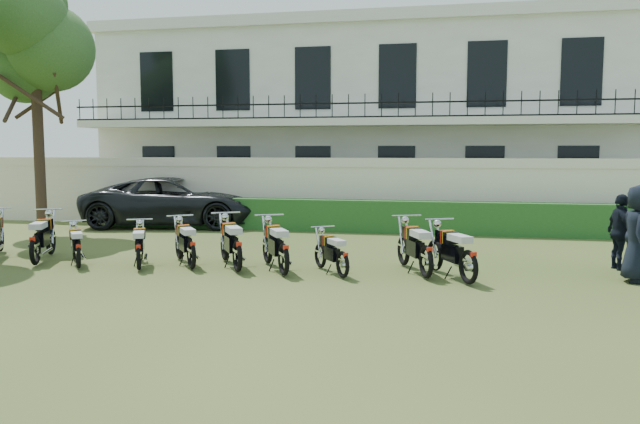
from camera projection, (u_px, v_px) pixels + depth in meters
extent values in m
plane|color=#31441B|center=(281.00, 277.00, 12.64)|extent=(100.00, 100.00, 0.00)
cube|color=#ECE3C7|center=(345.00, 198.00, 20.33)|extent=(30.00, 0.30, 2.00)
cube|color=#ECE3C7|center=(345.00, 163.00, 20.22)|extent=(30.00, 0.35, 0.30)
cube|color=#1A4A1C|center=(372.00, 216.00, 19.40)|extent=(18.00, 0.60, 1.00)
cube|color=white|center=(368.00, 127.00, 25.93)|extent=(20.00, 8.00, 7.00)
cube|color=white|center=(369.00, 36.00, 25.56)|extent=(20.40, 8.40, 0.40)
cube|color=white|center=(351.00, 122.00, 21.35)|extent=(20.00, 1.40, 0.25)
cube|color=black|center=(348.00, 103.00, 20.66)|extent=(20.00, 0.05, 0.05)
cube|color=black|center=(348.00, 117.00, 20.70)|extent=(20.00, 0.05, 0.05)
cube|color=black|center=(159.00, 175.00, 23.74)|extent=(1.30, 0.12, 2.20)
cube|color=black|center=(157.00, 82.00, 23.39)|extent=(1.30, 0.12, 2.20)
cube|color=black|center=(234.00, 176.00, 23.14)|extent=(1.30, 0.12, 2.20)
cube|color=black|center=(233.00, 80.00, 22.79)|extent=(1.30, 0.12, 2.20)
cube|color=black|center=(313.00, 176.00, 22.54)|extent=(1.30, 0.12, 2.20)
cube|color=black|center=(313.00, 78.00, 22.19)|extent=(1.30, 0.12, 2.20)
cube|color=black|center=(396.00, 177.00, 21.94)|extent=(1.30, 0.12, 2.20)
cube|color=black|center=(398.00, 76.00, 21.59)|extent=(1.30, 0.12, 2.20)
cube|color=black|center=(484.00, 178.00, 21.34)|extent=(1.30, 0.12, 2.20)
cube|color=black|center=(487.00, 74.00, 20.99)|extent=(1.30, 0.12, 2.20)
cube|color=black|center=(577.00, 179.00, 20.74)|extent=(1.30, 0.12, 2.20)
cube|color=black|center=(581.00, 72.00, 20.39)|extent=(1.30, 0.12, 2.20)
cylinder|color=#473323|center=(39.00, 148.00, 19.05)|extent=(0.32, 0.32, 5.25)
sphere|color=#2D4F1F|center=(50.00, 48.00, 18.86)|extent=(2.60, 2.60, 2.60)
sphere|color=#2D4F1F|center=(24.00, 67.00, 19.21)|extent=(2.20, 2.20, 2.20)
sphere|color=#2D4F1F|center=(25.00, 19.00, 18.17)|extent=(2.40, 2.40, 2.40)
sphere|color=#2D4F1F|center=(32.00, 4.00, 18.62)|extent=(2.00, 2.00, 2.00)
torus|color=black|center=(26.00, 257.00, 13.03)|extent=(0.34, 0.66, 0.67)
torus|color=black|center=(43.00, 247.00, 14.42)|extent=(0.34, 0.66, 0.67)
cube|color=black|center=(34.00, 245.00, 13.65)|extent=(0.41, 0.63, 0.33)
cube|color=black|center=(37.00, 230.00, 13.87)|extent=(0.45, 0.56, 0.24)
cube|color=red|center=(37.00, 229.00, 13.87)|extent=(0.28, 0.26, 0.25)
cube|color=#FEAC0D|center=(36.00, 230.00, 13.80)|extent=(0.26, 0.24, 0.25)
cube|color=silver|center=(30.00, 231.00, 13.33)|extent=(0.47, 0.66, 0.13)
cylinder|color=silver|center=(40.00, 214.00, 14.18)|extent=(0.62, 0.28, 0.03)
torus|color=black|center=(80.00, 261.00, 12.85)|extent=(0.39, 0.49, 0.55)
torus|color=black|center=(76.00, 253.00, 13.90)|extent=(0.39, 0.49, 0.55)
cube|color=black|center=(78.00, 251.00, 13.32)|extent=(0.43, 0.50, 0.27)
cube|color=black|center=(77.00, 239.00, 13.48)|extent=(0.43, 0.47, 0.20)
cube|color=red|center=(77.00, 238.00, 13.48)|extent=(0.19, 0.24, 0.21)
cube|color=#FEAC0D|center=(77.00, 239.00, 13.43)|extent=(0.17, 0.23, 0.21)
cube|color=silver|center=(78.00, 240.00, 13.07)|extent=(0.47, 0.53, 0.11)
cylinder|color=silver|center=(76.00, 225.00, 13.72)|extent=(0.45, 0.34, 0.03)
torus|color=black|center=(138.00, 263.00, 12.58)|extent=(0.33, 0.56, 0.58)
torus|color=black|center=(140.00, 253.00, 13.77)|extent=(0.33, 0.56, 0.58)
cube|color=black|center=(139.00, 252.00, 13.12)|extent=(0.38, 0.54, 0.28)
cube|color=black|center=(139.00, 238.00, 13.30)|extent=(0.41, 0.49, 0.21)
cube|color=red|center=(139.00, 238.00, 13.30)|extent=(0.23, 0.24, 0.22)
cube|color=#FEAC0D|center=(138.00, 238.00, 13.25)|extent=(0.21, 0.22, 0.22)
cube|color=silver|center=(138.00, 240.00, 12.84)|extent=(0.43, 0.57, 0.11)
cylinder|color=silver|center=(139.00, 224.00, 13.57)|extent=(0.52, 0.27, 0.03)
torus|color=black|center=(198.00, 261.00, 12.68)|extent=(0.43, 0.56, 0.62)
torus|color=black|center=(185.00, 252.00, 13.89)|extent=(0.43, 0.56, 0.62)
cube|color=black|center=(192.00, 249.00, 13.22)|extent=(0.47, 0.56, 0.30)
cube|color=black|center=(189.00, 235.00, 13.41)|extent=(0.48, 0.53, 0.22)
cube|color=red|center=(189.00, 235.00, 13.41)|extent=(0.22, 0.27, 0.23)
cube|color=#FEAC0D|center=(190.00, 235.00, 13.35)|extent=(0.20, 0.25, 0.23)
cube|color=silver|center=(194.00, 236.00, 12.94)|extent=(0.52, 0.60, 0.12)
cylinder|color=silver|center=(186.00, 220.00, 13.67)|extent=(0.52, 0.38, 0.03)
torus|color=black|center=(245.00, 264.00, 12.29)|extent=(0.43, 0.63, 0.67)
torus|color=black|center=(231.00, 252.00, 13.63)|extent=(0.43, 0.63, 0.67)
cube|color=black|center=(238.00, 250.00, 12.89)|extent=(0.48, 0.62, 0.33)
cube|color=black|center=(235.00, 234.00, 13.10)|extent=(0.50, 0.57, 0.24)
cube|color=red|center=(235.00, 234.00, 13.10)|extent=(0.26, 0.29, 0.25)
cube|color=#FEAC0D|center=(236.00, 234.00, 13.03)|extent=(0.23, 0.26, 0.25)
cube|color=silver|center=(241.00, 236.00, 12.58)|extent=(0.53, 0.65, 0.13)
cylinder|color=silver|center=(232.00, 217.00, 13.40)|extent=(0.58, 0.36, 0.03)
torus|color=black|center=(293.00, 267.00, 11.92)|extent=(0.41, 0.63, 0.66)
torus|color=black|center=(275.00, 255.00, 13.26)|extent=(0.41, 0.63, 0.66)
cube|color=black|center=(284.00, 253.00, 12.52)|extent=(0.47, 0.62, 0.33)
cube|color=black|center=(281.00, 237.00, 12.73)|extent=(0.49, 0.57, 0.24)
cube|color=red|center=(281.00, 237.00, 12.73)|extent=(0.26, 0.28, 0.25)
cube|color=#FEAC0D|center=(282.00, 237.00, 12.67)|extent=(0.23, 0.26, 0.25)
cube|color=silver|center=(288.00, 239.00, 12.21)|extent=(0.52, 0.65, 0.13)
cylinder|color=silver|center=(277.00, 220.00, 13.03)|extent=(0.58, 0.35, 0.03)
torus|color=black|center=(355.00, 271.00, 11.84)|extent=(0.37, 0.50, 0.55)
torus|color=black|center=(331.00, 261.00, 12.91)|extent=(0.37, 0.50, 0.55)
cube|color=black|center=(344.00, 260.00, 12.32)|extent=(0.41, 0.50, 0.27)
cube|color=black|center=(339.00, 246.00, 12.49)|extent=(0.42, 0.46, 0.20)
cube|color=red|center=(339.00, 246.00, 12.49)|extent=(0.20, 0.24, 0.21)
cube|color=#FEAC0D|center=(340.00, 246.00, 12.44)|extent=(0.18, 0.22, 0.21)
cube|color=silver|center=(349.00, 247.00, 12.07)|extent=(0.45, 0.53, 0.11)
cylinder|color=silver|center=(334.00, 231.00, 12.72)|extent=(0.46, 0.32, 0.03)
torus|color=black|center=(439.00, 270.00, 11.63)|extent=(0.34, 0.66, 0.67)
torus|color=black|center=(414.00, 257.00, 13.02)|extent=(0.34, 0.66, 0.67)
cube|color=black|center=(427.00, 256.00, 12.25)|extent=(0.41, 0.63, 0.33)
cube|color=black|center=(423.00, 239.00, 12.47)|extent=(0.45, 0.56, 0.24)
cube|color=red|center=(423.00, 238.00, 12.47)|extent=(0.28, 0.26, 0.25)
cube|color=#FEAC0D|center=(424.00, 239.00, 12.40)|extent=(0.26, 0.24, 0.25)
cube|color=silver|center=(433.00, 241.00, 11.93)|extent=(0.47, 0.66, 0.13)
cylinder|color=silver|center=(417.00, 221.00, 12.78)|extent=(0.62, 0.28, 0.03)
torus|color=black|center=(488.00, 276.00, 11.10)|extent=(0.39, 0.63, 0.66)
torus|color=black|center=(451.00, 262.00, 12.46)|extent=(0.39, 0.63, 0.66)
cube|color=black|center=(470.00, 261.00, 11.71)|extent=(0.45, 0.62, 0.33)
cube|color=black|center=(464.00, 243.00, 11.92)|extent=(0.47, 0.56, 0.24)
cube|color=red|center=(464.00, 243.00, 11.92)|extent=(0.26, 0.27, 0.25)
cube|color=#FEAC0D|center=(466.00, 243.00, 11.86)|extent=(0.24, 0.25, 0.25)
cube|color=silver|center=(478.00, 245.00, 11.40)|extent=(0.50, 0.65, 0.13)
cylinder|color=silver|center=(456.00, 224.00, 12.22)|extent=(0.59, 0.33, 0.03)
imported|color=black|center=(175.00, 202.00, 20.93)|extent=(6.29, 3.68, 1.64)
imported|color=black|center=(639.00, 234.00, 12.03)|extent=(0.84, 1.06, 1.90)
imported|color=black|center=(620.00, 232.00, 13.31)|extent=(0.60, 1.02, 1.63)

